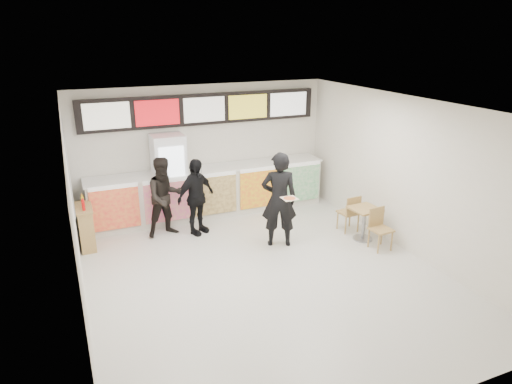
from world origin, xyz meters
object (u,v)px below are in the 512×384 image
customer_main (279,200)px  cafe_table (364,218)px  customer_left (165,197)px  service_counter (211,192)px  drinks_fridge (170,179)px  condiment_ledge (86,227)px  customer_mid (196,197)px

customer_main → cafe_table: bearing=-173.7°
customer_main → customer_left: bearing=-12.8°
service_counter → customer_left: customer_left is taller
drinks_fridge → customer_main: drinks_fridge is taller
service_counter → customer_main: (0.77, -2.09, 0.40)m
customer_left → drinks_fridge: bearing=61.9°
customer_left → condiment_ledge: 1.66m
customer_mid → condiment_ledge: size_ratio=1.61×
customer_main → cafe_table: 1.86m
customer_left → service_counter: bearing=23.2°
service_counter → cafe_table: 3.58m
service_counter → customer_main: size_ratio=2.86×
drinks_fridge → condiment_ledge: size_ratio=1.95×
service_counter → cafe_table: size_ratio=3.85×
customer_main → condiment_ledge: (-3.59, 1.40, -0.53)m
cafe_table → condiment_ledge: (-5.32, 1.87, -0.04)m
drinks_fridge → customer_mid: (0.34, -0.91, -0.18)m
customer_main → drinks_fridge: bearing=-29.4°
customer_left → customer_mid: customer_left is taller
service_counter → customer_mid: size_ratio=3.37×
drinks_fridge → condiment_ledge: bearing=-159.5°
drinks_fridge → condiment_ledge: 2.09m
customer_left → cafe_table: size_ratio=1.18×
drinks_fridge → customer_mid: drinks_fridge is taller
customer_main → customer_mid: (-1.37, 1.19, -0.15)m
customer_main → customer_left: (-1.98, 1.35, -0.12)m
service_counter → customer_left: size_ratio=3.26×
condiment_ledge → service_counter: bearing=13.7°
customer_left → condiment_ledge: bearing=170.5°
cafe_table → customer_left: bearing=149.3°
condiment_ledge → customer_mid: bearing=-5.4°
customer_main → cafe_table: size_ratio=1.35×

